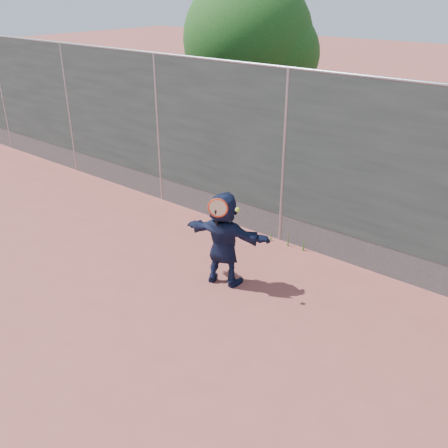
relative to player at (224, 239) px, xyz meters
The scene contains 6 objects.
ground 1.91m from the player, 93.43° to the right, with size 80.00×80.00×0.00m, color #9E4C42.
player is the anchor object (origin of this frame).
fence 1.94m from the player, 93.46° to the left, with size 20.00×0.06×3.03m.
swing_action 0.61m from the player, 67.93° to the right, with size 0.49×0.17×0.51m.
tree_left 6.04m from the player, 121.64° to the left, with size 3.15×3.00×4.53m.
weed_clump 1.74m from the player, 83.36° to the left, with size 0.68×0.07×0.30m.
Camera 1 is at (4.25, -3.39, 4.15)m, focal length 40.00 mm.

